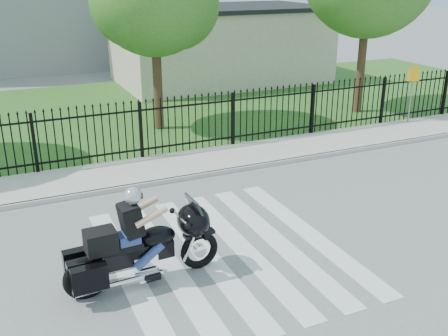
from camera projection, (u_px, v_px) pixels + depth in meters
name	position (u px, v px, depth m)	size (l,w,h in m)	color
ground	(225.00, 252.00, 10.68)	(120.00, 120.00, 0.00)	slate
crosswalk	(225.00, 252.00, 10.68)	(5.00, 5.50, 0.01)	silver
sidewalk	(152.00, 169.00, 14.92)	(40.00, 2.00, 0.12)	#ADAAA3
curb	(163.00, 181.00, 14.07)	(40.00, 0.12, 0.12)	#ADAAA3
grass_strip	(101.00, 113.00, 20.90)	(40.00, 12.00, 0.02)	#2A5E20
iron_fence	(141.00, 132.00, 15.47)	(26.00, 0.04, 1.80)	black
building_low	(220.00, 46.00, 26.38)	(10.00, 6.00, 3.50)	beige
building_low_roof	(220.00, 8.00, 25.72)	(10.20, 6.20, 0.20)	black
motorcycle_rider	(139.00, 244.00, 9.37)	(2.96, 0.95, 1.96)	black
traffic_sign	(413.00, 83.00, 18.83)	(0.44, 0.15, 2.04)	gray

